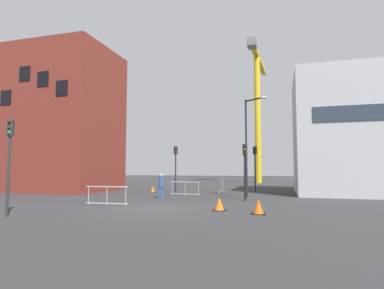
{
  "coord_description": "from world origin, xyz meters",
  "views": [
    {
      "loc": [
        6.46,
        -15.43,
        2.06
      ],
      "look_at": [
        0.0,
        7.19,
        3.88
      ],
      "focal_mm": 29.63,
      "sensor_mm": 36.0,
      "label": 1
    }
  ],
  "objects_px": {
    "traffic_light_far": "(176,161)",
    "traffic_light_verge": "(255,161)",
    "traffic_light_median": "(9,152)",
    "traffic_light_near": "(245,162)",
    "traffic_cone_orange": "(258,207)",
    "streetlamp_tall": "(249,139)",
    "traffic_cone_on_verge": "(219,204)",
    "construction_crane": "(258,95)",
    "traffic_cone_striped": "(153,189)",
    "pedestrian_walking": "(161,184)"
  },
  "relations": [
    {
      "from": "traffic_light_far",
      "to": "traffic_light_verge",
      "type": "bearing_deg",
      "value": 17.4
    },
    {
      "from": "traffic_light_median",
      "to": "traffic_light_near",
      "type": "bearing_deg",
      "value": 46.83
    },
    {
      "from": "traffic_cone_orange",
      "to": "traffic_light_near",
      "type": "bearing_deg",
      "value": 102.11
    },
    {
      "from": "streetlamp_tall",
      "to": "traffic_cone_on_verge",
      "type": "distance_m",
      "value": 8.14
    },
    {
      "from": "traffic_light_near",
      "to": "construction_crane",
      "type": "bearing_deg",
      "value": 92.16
    },
    {
      "from": "traffic_light_far",
      "to": "traffic_cone_striped",
      "type": "bearing_deg",
      "value": -159.83
    },
    {
      "from": "traffic_light_verge",
      "to": "pedestrian_walking",
      "type": "distance_m",
      "value": 10.24
    },
    {
      "from": "traffic_light_verge",
      "to": "pedestrian_walking",
      "type": "height_order",
      "value": "traffic_light_verge"
    },
    {
      "from": "traffic_light_verge",
      "to": "traffic_light_far",
      "type": "relative_size",
      "value": 1.0
    },
    {
      "from": "traffic_light_near",
      "to": "traffic_cone_on_verge",
      "type": "relative_size",
      "value": 5.57
    },
    {
      "from": "traffic_cone_orange",
      "to": "pedestrian_walking",
      "type": "bearing_deg",
      "value": 139.8
    },
    {
      "from": "construction_crane",
      "to": "traffic_cone_striped",
      "type": "distance_m",
      "value": 26.39
    },
    {
      "from": "construction_crane",
      "to": "traffic_light_median",
      "type": "distance_m",
      "value": 39.17
    },
    {
      "from": "traffic_light_verge",
      "to": "traffic_cone_orange",
      "type": "xyz_separation_m",
      "value": [
        1.29,
        -14.25,
        -2.44
      ]
    },
    {
      "from": "streetlamp_tall",
      "to": "traffic_cone_striped",
      "type": "bearing_deg",
      "value": 157.97
    },
    {
      "from": "pedestrian_walking",
      "to": "traffic_cone_striped",
      "type": "relative_size",
      "value": 3.11
    },
    {
      "from": "traffic_light_verge",
      "to": "traffic_cone_orange",
      "type": "relative_size",
      "value": 6.14
    },
    {
      "from": "traffic_cone_striped",
      "to": "traffic_cone_on_verge",
      "type": "xyz_separation_m",
      "value": [
        8.1,
        -10.7,
        0.05
      ]
    },
    {
      "from": "streetlamp_tall",
      "to": "traffic_cone_on_verge",
      "type": "relative_size",
      "value": 10.7
    },
    {
      "from": "traffic_light_verge",
      "to": "pedestrian_walking",
      "type": "bearing_deg",
      "value": -125.53
    },
    {
      "from": "traffic_light_median",
      "to": "traffic_cone_striped",
      "type": "bearing_deg",
      "value": 88.77
    },
    {
      "from": "traffic_light_near",
      "to": "traffic_light_far",
      "type": "distance_m",
      "value": 9.3
    },
    {
      "from": "traffic_light_median",
      "to": "traffic_cone_orange",
      "type": "height_order",
      "value": "traffic_light_median"
    },
    {
      "from": "traffic_cone_on_verge",
      "to": "construction_crane",
      "type": "bearing_deg",
      "value": 90.58
    },
    {
      "from": "traffic_light_far",
      "to": "traffic_light_near",
      "type": "bearing_deg",
      "value": -42.07
    },
    {
      "from": "traffic_light_median",
      "to": "pedestrian_walking",
      "type": "relative_size",
      "value": 2.44
    },
    {
      "from": "streetlamp_tall",
      "to": "traffic_light_near",
      "type": "bearing_deg",
      "value": -92.38
    },
    {
      "from": "traffic_light_near",
      "to": "traffic_cone_striped",
      "type": "height_order",
      "value": "traffic_light_near"
    },
    {
      "from": "construction_crane",
      "to": "traffic_cone_on_verge",
      "type": "bearing_deg",
      "value": -89.42
    },
    {
      "from": "traffic_cone_striped",
      "to": "traffic_light_verge",
      "type": "bearing_deg",
      "value": 18.01
    },
    {
      "from": "traffic_light_near",
      "to": "traffic_cone_on_verge",
      "type": "height_order",
      "value": "traffic_light_near"
    },
    {
      "from": "streetlamp_tall",
      "to": "pedestrian_walking",
      "type": "distance_m",
      "value": 7.0
    },
    {
      "from": "traffic_light_median",
      "to": "pedestrian_walking",
      "type": "distance_m",
      "value": 10.57
    },
    {
      "from": "traffic_light_verge",
      "to": "traffic_light_near",
      "type": "xyz_separation_m",
      "value": [
        0.03,
        -8.38,
        -0.26
      ]
    },
    {
      "from": "traffic_cone_orange",
      "to": "traffic_light_verge",
      "type": "bearing_deg",
      "value": 95.16
    },
    {
      "from": "traffic_cone_striped",
      "to": "construction_crane",
      "type": "bearing_deg",
      "value": 70.24
    },
    {
      "from": "construction_crane",
      "to": "traffic_cone_striped",
      "type": "bearing_deg",
      "value": -109.76
    },
    {
      "from": "pedestrian_walking",
      "to": "traffic_cone_striped",
      "type": "bearing_deg",
      "value": 118.43
    },
    {
      "from": "pedestrian_walking",
      "to": "traffic_cone_orange",
      "type": "distance_m",
      "value": 9.39
    },
    {
      "from": "traffic_cone_striped",
      "to": "traffic_cone_on_verge",
      "type": "distance_m",
      "value": 13.42
    },
    {
      "from": "traffic_light_verge",
      "to": "traffic_light_far",
      "type": "height_order",
      "value": "traffic_light_far"
    },
    {
      "from": "traffic_light_verge",
      "to": "traffic_cone_striped",
      "type": "height_order",
      "value": "traffic_light_verge"
    },
    {
      "from": "construction_crane",
      "to": "traffic_light_near",
      "type": "relative_size",
      "value": 5.4
    },
    {
      "from": "construction_crane",
      "to": "traffic_light_far",
      "type": "height_order",
      "value": "construction_crane"
    },
    {
      "from": "traffic_cone_orange",
      "to": "traffic_cone_striped",
      "type": "bearing_deg",
      "value": 131.4
    },
    {
      "from": "traffic_light_far",
      "to": "pedestrian_walking",
      "type": "height_order",
      "value": "traffic_light_far"
    },
    {
      "from": "construction_crane",
      "to": "traffic_light_verge",
      "type": "height_order",
      "value": "construction_crane"
    },
    {
      "from": "traffic_light_median",
      "to": "traffic_cone_striped",
      "type": "relative_size",
      "value": 7.58
    },
    {
      "from": "traffic_light_near",
      "to": "traffic_cone_striped",
      "type": "relative_size",
      "value": 6.62
    },
    {
      "from": "pedestrian_walking",
      "to": "traffic_light_far",
      "type": "bearing_deg",
      "value": 99.46
    }
  ]
}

